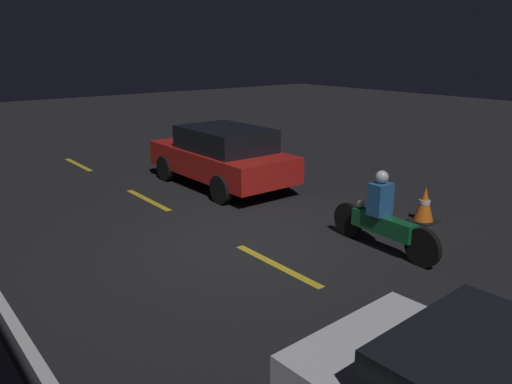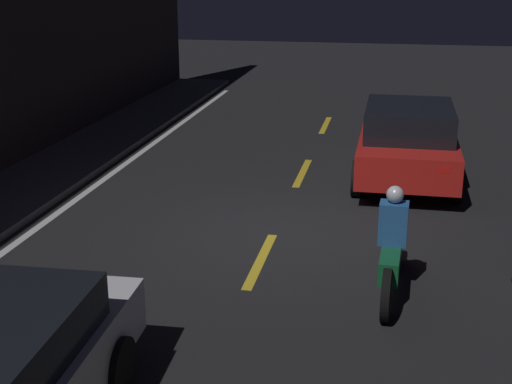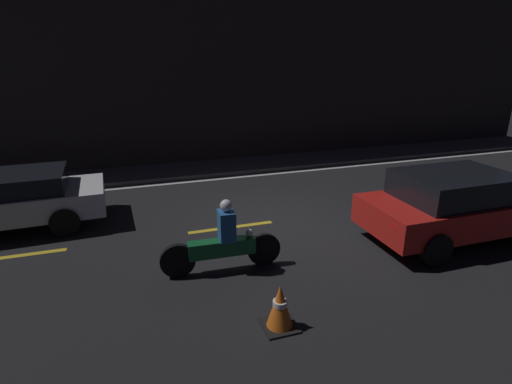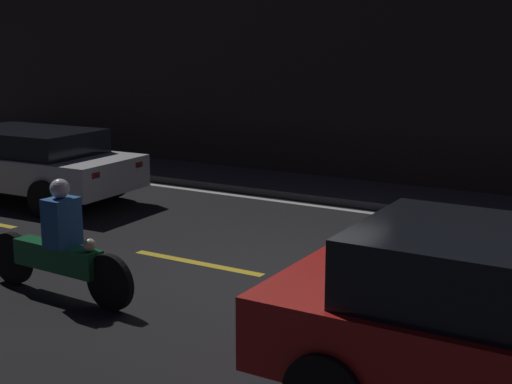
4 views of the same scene
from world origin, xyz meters
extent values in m
plane|color=black|center=(0.00, 0.00, 0.00)|extent=(56.00, 56.00, 0.00)
cube|color=gold|center=(-1.00, 0.00, 0.00)|extent=(2.00, 0.14, 0.01)
cube|color=gold|center=(3.50, 0.00, 0.00)|extent=(2.00, 0.14, 0.01)
cube|color=gold|center=(8.00, 0.00, 0.00)|extent=(2.00, 0.14, 0.01)
cube|color=silver|center=(0.00, 3.75, 0.00)|extent=(25.20, 0.14, 0.01)
cube|color=red|center=(-3.75, 1.04, 0.74)|extent=(0.07, 0.20, 0.10)
cube|color=red|center=(-3.79, 2.17, 0.74)|extent=(0.07, 0.20, 0.10)
cylinder|color=black|center=(-4.57, 0.72, 0.32)|extent=(0.64, 0.20, 0.63)
cube|color=red|center=(3.50, -2.03, 0.63)|extent=(4.11, 1.80, 0.61)
cube|color=black|center=(3.29, -2.03, 1.21)|extent=(2.26, 1.62, 0.54)
cube|color=red|center=(1.48, -1.44, 0.79)|extent=(0.06, 0.20, 0.10)
cube|color=red|center=(1.48, -2.60, 0.79)|extent=(0.06, 0.20, 0.10)
cylinder|color=black|center=(4.77, -1.16, 0.33)|extent=(0.65, 0.18, 0.65)
cylinder|color=black|center=(4.77, -2.91, 0.33)|extent=(0.65, 0.18, 0.65)
cylinder|color=black|center=(2.23, -1.15, 0.33)|extent=(0.65, 0.18, 0.65)
cylinder|color=black|center=(2.23, -2.90, 0.33)|extent=(0.65, 0.18, 0.65)
cylinder|color=black|center=(-0.84, -1.85, 0.32)|extent=(0.64, 0.11, 0.64)
cylinder|color=black|center=(-2.45, -1.78, 0.32)|extent=(0.64, 0.13, 0.64)
cube|color=#14592D|center=(-1.65, -1.81, 0.47)|extent=(1.24, 0.29, 0.30)
sphere|color=#F2EABF|center=(-1.13, -1.83, 0.70)|extent=(0.14, 0.14, 0.14)
cube|color=#265999|center=(-1.55, -1.82, 0.89)|extent=(0.29, 0.37, 0.55)
sphere|color=silver|center=(-1.55, -1.82, 1.28)|extent=(0.22, 0.22, 0.22)
camera|label=1|loc=(-6.53, 4.81, 3.37)|focal=35.00mm
camera|label=2|loc=(-10.18, -1.75, 4.04)|focal=50.00mm
camera|label=3|loc=(-3.10, -8.22, 3.82)|focal=28.00mm
camera|label=4|loc=(4.25, -7.34, 2.90)|focal=50.00mm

